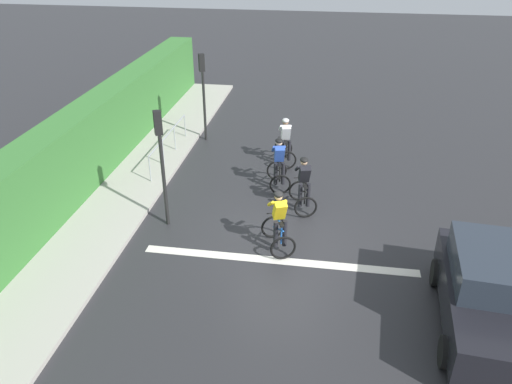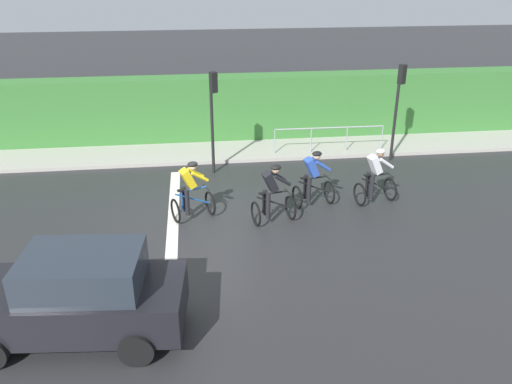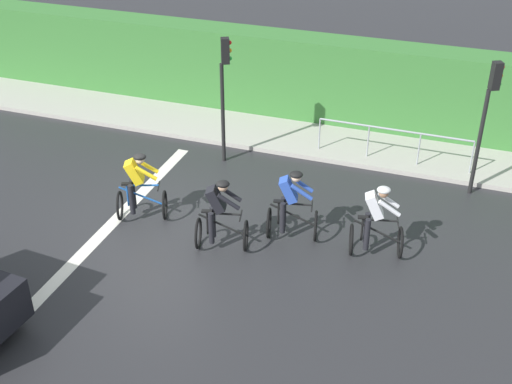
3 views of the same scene
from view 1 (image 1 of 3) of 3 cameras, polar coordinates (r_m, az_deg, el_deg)
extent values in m
plane|color=#28282B|center=(13.48, 3.02, -5.74)|extent=(80.00, 80.00, 0.00)
cube|color=#ADA89E|center=(16.45, -15.55, 0.17)|extent=(2.80, 23.61, 0.12)
cube|color=gray|center=(16.76, -18.43, 0.82)|extent=(0.44, 23.61, 0.40)
cube|color=#387533|center=(16.47, -19.91, 4.10)|extent=(1.10, 23.61, 2.49)
cube|color=silver|center=(12.79, 2.60, -7.85)|extent=(7.00, 0.30, 0.01)
torus|color=black|center=(18.18, 3.12, 4.99)|extent=(0.68, 0.21, 0.68)
torus|color=black|center=(17.26, 3.54, 3.64)|extent=(0.68, 0.21, 0.68)
cylinder|color=black|center=(17.62, 3.35, 5.08)|extent=(0.27, 0.97, 0.51)
cylinder|color=black|center=(17.33, 3.48, 4.75)|extent=(0.04, 0.04, 0.55)
cylinder|color=black|center=(17.56, 3.35, 5.97)|extent=(0.21, 0.71, 0.04)
cube|color=black|center=(17.21, 3.51, 5.65)|extent=(0.15, 0.24, 0.04)
cylinder|color=black|center=(17.89, 3.20, 6.33)|extent=(0.42, 0.13, 0.03)
cube|color=white|center=(17.29, 3.45, 6.83)|extent=(0.39, 0.47, 0.57)
sphere|color=#9E7051|center=(17.32, 3.41, 7.97)|extent=(0.20, 0.20, 0.20)
ellipsoid|color=silver|center=(17.29, 3.42, 8.19)|extent=(0.30, 0.33, 0.14)
cylinder|color=black|center=(17.42, 3.04, 4.75)|extent=(0.12, 0.12, 0.74)
cylinder|color=black|center=(17.46, 3.82, 4.77)|extent=(0.12, 0.12, 0.74)
cylinder|color=white|center=(17.51, 2.81, 7.33)|extent=(0.20, 0.49, 0.37)
cylinder|color=white|center=(17.55, 3.86, 7.35)|extent=(0.20, 0.49, 0.37)
torus|color=black|center=(16.52, 2.40, 2.49)|extent=(0.68, 0.21, 0.68)
torus|color=black|center=(15.62, 2.79, 0.86)|extent=(0.68, 0.21, 0.68)
cylinder|color=black|center=(15.96, 2.61, 2.50)|extent=(0.26, 0.97, 0.51)
cylinder|color=black|center=(15.67, 2.73, 2.09)|extent=(0.04, 0.04, 0.55)
cylinder|color=black|center=(15.89, 2.61, 3.47)|extent=(0.20, 0.71, 0.04)
cube|color=black|center=(15.55, 2.76, 3.07)|extent=(0.15, 0.24, 0.04)
cylinder|color=black|center=(16.22, 2.47, 3.92)|extent=(0.42, 0.12, 0.03)
cube|color=#2D51B7|center=(15.60, 2.70, 4.38)|extent=(0.38, 0.47, 0.57)
sphere|color=beige|center=(15.62, 2.66, 5.65)|extent=(0.20, 0.20, 0.20)
ellipsoid|color=black|center=(15.59, 2.67, 5.89)|extent=(0.30, 0.33, 0.14)
cylinder|color=black|center=(15.77, 2.26, 2.10)|extent=(0.12, 0.12, 0.74)
cylinder|color=black|center=(15.80, 3.12, 2.13)|extent=(0.12, 0.12, 0.74)
cylinder|color=#2D51B7|center=(15.83, 2.01, 4.97)|extent=(0.19, 0.49, 0.37)
cylinder|color=#2D51B7|center=(15.86, 3.17, 5.00)|extent=(0.19, 0.49, 0.37)
torus|color=black|center=(15.31, 5.02, 0.16)|extent=(0.67, 0.23, 0.68)
torus|color=black|center=(14.43, 5.71, -1.75)|extent=(0.67, 0.23, 0.68)
cylinder|color=black|center=(14.75, 5.40, 0.08)|extent=(0.29, 0.97, 0.51)
cylinder|color=black|center=(14.47, 5.62, -0.41)|extent=(0.04, 0.04, 0.55)
cylinder|color=black|center=(14.66, 5.41, 1.12)|extent=(0.22, 0.70, 0.04)
cube|color=black|center=(14.33, 5.67, 0.62)|extent=(0.15, 0.24, 0.04)
cylinder|color=black|center=(14.99, 5.16, 1.66)|extent=(0.41, 0.14, 0.03)
cube|color=black|center=(14.37, 5.58, 2.06)|extent=(0.39, 0.47, 0.57)
sphere|color=tan|center=(14.37, 5.53, 3.44)|extent=(0.20, 0.20, 0.20)
ellipsoid|color=black|center=(14.35, 5.54, 3.69)|extent=(0.30, 0.33, 0.14)
cylinder|color=black|center=(14.56, 5.07, -0.39)|extent=(0.12, 0.12, 0.74)
cylinder|color=black|center=(14.60, 6.00, -0.34)|extent=(0.12, 0.12, 0.74)
cylinder|color=black|center=(14.57, 4.77, 2.72)|extent=(0.21, 0.48, 0.37)
cylinder|color=black|center=(14.63, 6.00, 2.77)|extent=(0.21, 0.48, 0.37)
torus|color=black|center=(13.47, 2.00, -4.01)|extent=(0.66, 0.30, 0.68)
torus|color=black|center=(12.65, 3.12, -6.43)|extent=(0.66, 0.30, 0.68)
cylinder|color=#1E59B2|center=(12.92, 2.56, -4.26)|extent=(0.40, 0.94, 0.51)
cylinder|color=#1E59B2|center=(12.66, 2.91, -4.89)|extent=(0.04, 0.04, 0.55)
cylinder|color=#1E59B2|center=(12.82, 2.53, -3.10)|extent=(0.30, 0.68, 0.04)
cube|color=black|center=(12.50, 2.95, -3.76)|extent=(0.17, 0.24, 0.04)
cylinder|color=black|center=(13.13, 2.14, -2.40)|extent=(0.40, 0.18, 0.03)
cube|color=yellow|center=(12.51, 2.74, -2.11)|extent=(0.43, 0.49, 0.57)
sphere|color=beige|center=(12.49, 2.60, -0.54)|extent=(0.20, 0.20, 0.20)
ellipsoid|color=black|center=(12.46, 2.60, -0.26)|extent=(0.32, 0.35, 0.14)
cylinder|color=black|center=(12.74, 2.27, -4.87)|extent=(0.12, 0.12, 0.74)
cylinder|color=black|center=(12.80, 3.31, -4.74)|extent=(0.12, 0.12, 0.74)
cylinder|color=yellow|center=(12.69, 1.72, -1.34)|extent=(0.26, 0.48, 0.37)
cylinder|color=yellow|center=(12.76, 3.12, -1.19)|extent=(0.26, 0.48, 0.37)
cube|color=black|center=(11.53, 24.90, -11.27)|extent=(2.05, 4.23, 0.80)
cube|color=#262D38|center=(11.31, 25.47, -7.61)|extent=(1.68, 2.25, 0.66)
cylinder|color=black|center=(10.66, 20.95, -16.81)|extent=(0.27, 0.66, 0.64)
cylinder|color=black|center=(12.59, 19.99, -8.70)|extent=(0.27, 0.66, 0.64)
cube|color=#EAEACC|center=(9.88, 23.76, -17.92)|extent=(0.29, 0.10, 0.16)
cylinder|color=black|center=(13.80, -10.48, 1.16)|extent=(0.10, 0.10, 2.70)
cube|color=black|center=(13.22, -11.18, 7.79)|extent=(0.27, 0.27, 0.64)
sphere|color=red|center=(13.26, -11.33, 8.75)|extent=(0.11, 0.11, 0.11)
sphere|color=orange|center=(13.33, -11.25, 7.95)|extent=(0.11, 0.11, 0.11)
sphere|color=green|center=(13.39, -11.17, 7.15)|extent=(0.11, 0.11, 0.11)
cylinder|color=black|center=(19.48, -5.93, 9.69)|extent=(0.10, 0.10, 2.70)
cube|color=black|center=(19.10, -6.26, 14.53)|extent=(0.27, 0.27, 0.64)
sphere|color=red|center=(19.16, -6.37, 15.18)|extent=(0.11, 0.11, 0.11)
sphere|color=orange|center=(19.21, -6.33, 14.60)|extent=(0.11, 0.11, 0.11)
sphere|color=green|center=(19.26, -6.30, 14.02)|extent=(0.11, 0.11, 0.11)
cylinder|color=#999EA3|center=(17.97, -10.04, 6.58)|extent=(0.09, 3.96, 0.05)
cylinder|color=#999EA3|center=(16.48, -12.04, 2.40)|extent=(0.04, 0.04, 1.00)
cylinder|color=#999EA3|center=(17.59, -10.57, 4.27)|extent=(0.04, 0.04, 1.00)
cylinder|color=#999EA3|center=(18.74, -9.28, 5.92)|extent=(0.04, 0.04, 1.00)
cylinder|color=#999EA3|center=(19.90, -8.12, 7.37)|extent=(0.04, 0.04, 1.00)
camera|label=2|loc=(16.13, 57.69, 12.52)|focal=36.36mm
camera|label=3|loc=(20.36, 43.55, 23.99)|focal=46.99mm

